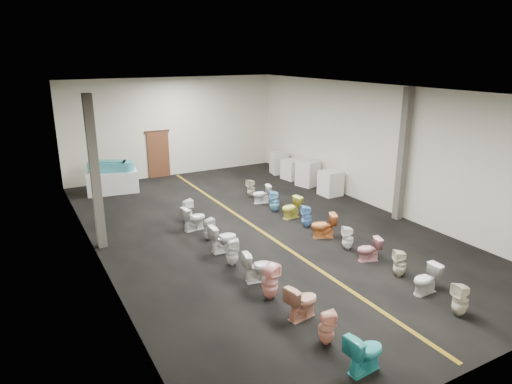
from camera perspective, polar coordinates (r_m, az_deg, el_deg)
floor at (r=15.05m, az=0.18°, el=-4.60°), size 16.00×16.00×0.00m
ceiling at (r=14.03m, az=0.20°, el=12.74°), size 16.00×16.00×0.00m
wall_back at (r=21.59m, az=-10.30°, el=7.98°), size 10.00×0.00×10.00m
wall_front at (r=8.66m, az=27.12°, el=-7.36°), size 10.00×0.00×10.00m
wall_left at (r=12.79m, az=-19.80°, el=1.05°), size 0.00×16.00×16.00m
wall_right at (r=17.31m, az=14.87°, el=5.48°), size 0.00×16.00×16.00m
aisle_stripe at (r=15.05m, az=0.18°, el=-4.59°), size 0.12×15.60×0.01m
back_door at (r=21.51m, az=-12.10°, el=4.59°), size 1.00×0.10×2.10m
door_frame at (r=21.32m, az=-12.29°, el=7.40°), size 1.15×0.08×0.10m
column_left at (r=13.78m, az=-19.49°, el=2.19°), size 0.25×0.25×4.50m
column_right at (r=16.10m, az=17.88°, el=4.39°), size 0.25×0.25×4.50m
display_table at (r=19.70m, az=-17.53°, el=1.22°), size 2.13×1.26×0.89m
bathtub at (r=19.54m, az=-17.69°, el=2.97°), size 1.77×1.11×0.55m
appliance_crate_a at (r=18.66m, az=9.30°, el=1.10°), size 0.80×0.80×0.99m
appliance_crate_b at (r=19.87m, az=6.50°, el=2.34°), size 0.99×0.99×1.09m
appliance_crate_c at (r=20.87m, az=4.56°, el=2.83°), size 0.88×0.88×0.89m
appliance_crate_d at (r=21.80m, az=2.89°, el=3.66°), size 0.84×0.84×1.02m
toilet_left_0 at (r=8.91m, az=13.44°, el=-18.87°), size 0.81×0.51×0.79m
toilet_left_1 at (r=9.48m, az=8.81°, el=-16.42°), size 0.42×0.42×0.71m
toilet_left_2 at (r=10.20m, az=5.77°, el=-13.42°), size 0.84×0.57×0.79m
toilet_left_3 at (r=10.84m, az=1.78°, el=-11.18°), size 0.51×0.51×0.86m
toilet_left_4 at (r=11.62m, az=0.30°, el=-9.31°), size 0.85×0.60×0.79m
toilet_left_5 at (r=12.45m, az=-3.01°, el=-7.55°), size 0.44×0.43×0.75m
toilet_left_6 at (r=13.27m, az=-4.13°, el=-5.78°), size 0.82×0.47×0.83m
toilet_left_7 at (r=14.16m, az=-5.95°, el=-4.63°), size 0.36×0.35×0.69m
toilet_left_8 at (r=14.97m, az=-7.79°, el=-3.25°), size 0.83×0.53×0.80m
toilet_left_9 at (r=15.72m, az=-8.62°, el=-2.31°), size 0.38×0.37×0.78m
toilet_right_0 at (r=11.17m, az=24.20°, el=-12.17°), size 0.39×0.39×0.77m
toilet_right_1 at (r=11.81m, az=20.51°, el=-10.20°), size 0.71×0.41×0.72m
toilet_right_2 at (r=12.42m, az=17.54°, el=-8.51°), size 0.44×0.43×0.72m
toilet_right_3 at (r=13.09m, az=13.92°, el=-6.98°), size 0.74×0.55×0.67m
toilet_right_4 at (r=13.66m, az=11.41°, el=-5.66°), size 0.42×0.41×0.72m
toilet_right_5 at (r=14.38m, az=8.44°, el=-4.19°), size 0.87×0.70×0.78m
toilet_right_6 at (r=15.15m, az=6.35°, el=-3.05°), size 0.44×0.43×0.75m
toilet_right_7 at (r=15.92m, az=4.44°, el=-1.98°), size 0.78×0.50×0.75m
toilet_right_8 at (r=16.51m, az=2.33°, el=-1.17°), size 0.48×0.47×0.79m
toilet_right_9 at (r=17.47m, az=0.70°, el=-0.26°), size 0.76×0.54×0.71m
toilet_right_10 at (r=18.22m, az=-0.62°, el=0.48°), size 0.37×0.37×0.72m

